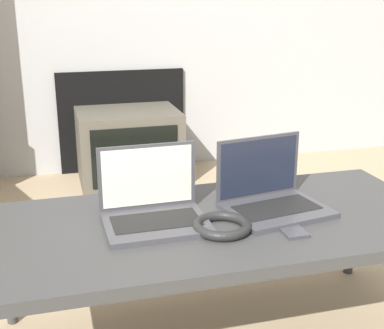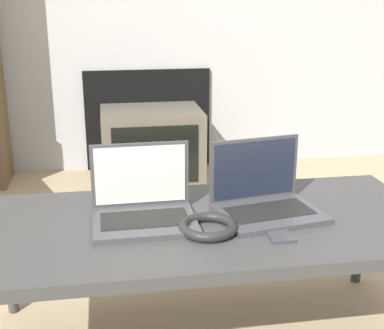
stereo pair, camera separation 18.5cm
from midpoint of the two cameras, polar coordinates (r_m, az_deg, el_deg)
The scene contains 6 objects.
table at distance 1.61m, azimuth 5.05°, elevation -7.03°, with size 1.36×0.62×0.42m.
laptop_left at distance 1.59m, azimuth -1.94°, elevation -4.37°, with size 0.30×0.24×0.22m.
laptop_right at distance 1.67m, azimuth 10.85°, elevation -3.52°, with size 0.34×0.28×0.22m.
headphones at distance 1.53m, azimuth 5.25°, elevation -6.71°, with size 0.17×0.17×0.03m.
phone at distance 1.54m, azimuth 12.57°, elevation -7.20°, with size 0.07×0.12×0.01m.
tv at distance 3.15m, azimuth -2.64°, elevation 2.10°, with size 0.58×0.45×0.42m.
Camera 2 is at (-0.29, -1.16, 1.07)m, focal length 50.00 mm.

